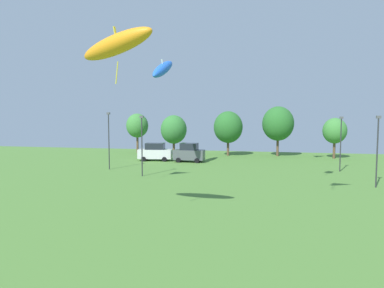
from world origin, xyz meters
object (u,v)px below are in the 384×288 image
object	(u,v)px
kite_flying_7	(116,44)
parked_car_leftmost	(155,152)
kite_flying_2	(163,69)
treeline_tree_4	(335,131)
parked_car_second_from_left	(189,153)
light_post_0	(142,142)
light_post_3	(109,137)
treeline_tree_1	(174,130)
treeline_tree_0	(137,126)
treeline_tree_3	(278,124)
light_post_1	(377,147)
treeline_tree_2	(228,127)
light_post_2	(341,141)

from	to	relation	value
kite_flying_7	parked_car_leftmost	size ratio (longest dim) A/B	0.99
kite_flying_2	treeline_tree_4	bearing A→B (deg)	36.84
parked_car_second_from_left	treeline_tree_4	size ratio (longest dim) A/B	0.69
kite_flying_2	light_post_0	bearing A→B (deg)	-100.28
light_post_3	treeline_tree_1	xyz separation A→B (m)	(3.20, 15.89, 0.38)
light_post_3	kite_flying_2	bearing A→B (deg)	9.97
kite_flying_7	treeline_tree_4	xyz separation A→B (m)	(16.99, 35.89, -5.61)
kite_flying_7	treeline_tree_0	xyz separation A→B (m)	(-13.68, 37.26, -5.06)
treeline_tree_1	treeline_tree_3	distance (m)	16.04
kite_flying_7	parked_car_leftmost	distance (m)	30.00
light_post_1	light_post_3	distance (m)	26.91
treeline_tree_4	light_post_0	bearing A→B (deg)	-137.07
kite_flying_2	treeline_tree_4	world-z (taller)	kite_flying_2
light_post_3	treeline_tree_2	size ratio (longest dim) A/B	0.94
parked_car_leftmost	treeline_tree_1	xyz separation A→B (m)	(0.62, 7.25, 2.83)
light_post_3	parked_car_leftmost	bearing A→B (deg)	73.39
kite_flying_7	light_post_3	distance (m)	22.43
light_post_2	treeline_tree_0	xyz separation A→B (m)	(-29.03, 14.02, 1.14)
treeline_tree_2	treeline_tree_0	bearing A→B (deg)	176.21
parked_car_second_from_left	treeline_tree_2	bearing A→B (deg)	64.96
light_post_3	treeline_tree_4	bearing A→B (deg)	31.78
light_post_1	treeline_tree_4	size ratio (longest dim) A/B	1.03
parked_car_second_from_left	light_post_1	xyz separation A→B (m)	(19.11, -12.81, 2.19)
light_post_3	treeline_tree_1	bearing A→B (deg)	78.61
treeline_tree_0	treeline_tree_1	xyz separation A→B (m)	(6.91, -2.18, -0.51)
parked_car_second_from_left	treeline_tree_1	size ratio (longest dim) A/B	0.64
light_post_1	light_post_3	size ratio (longest dim) A/B	0.93
parked_car_second_from_left	treeline_tree_4	distance (m)	21.43
kite_flying_2	light_post_1	world-z (taller)	kite_flying_2
kite_flying_2	kite_flying_7	bearing A→B (deg)	-79.21
kite_flying_7	treeline_tree_3	distance (m)	38.62
parked_car_leftmost	treeline_tree_3	bearing A→B (deg)	22.00
kite_flying_2	treeline_tree_1	size ratio (longest dim) A/B	0.86
parked_car_leftmost	treeline_tree_4	xyz separation A→B (m)	(24.38, 8.06, 2.79)
treeline_tree_1	light_post_2	bearing A→B (deg)	-28.16
light_post_0	treeline_tree_2	world-z (taller)	treeline_tree_2
kite_flying_7	treeline_tree_4	world-z (taller)	kite_flying_7
treeline_tree_1	treeline_tree_3	size ratio (longest dim) A/B	0.83
parked_car_leftmost	treeline_tree_0	size ratio (longest dim) A/B	0.73
light_post_0	treeline_tree_0	world-z (taller)	treeline_tree_0
treeline_tree_2	kite_flying_2	bearing A→B (deg)	-108.94
light_post_2	treeline_tree_1	distance (m)	25.10
parked_car_leftmost	treeline_tree_2	bearing A→B (deg)	35.32
treeline_tree_2	light_post_3	bearing A→B (deg)	-124.19
kite_flying_2	treeline_tree_1	bearing A→B (deg)	101.08
light_post_3	treeline_tree_3	world-z (taller)	treeline_tree_3
light_post_2	treeline_tree_3	distance (m)	15.42
kite_flying_7	light_post_0	bearing A→B (deg)	106.59
kite_flying_7	light_post_1	bearing A→B (deg)	41.61
parked_car_leftmost	light_post_0	xyz separation A→B (m)	(2.70, -12.10, 2.24)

